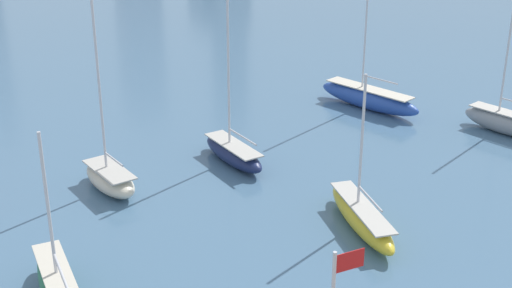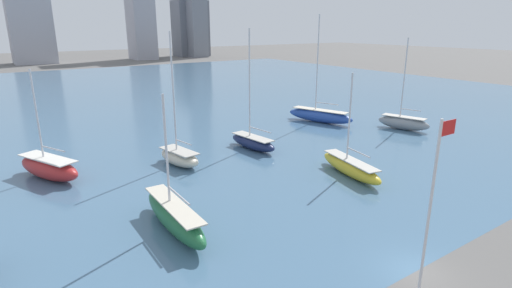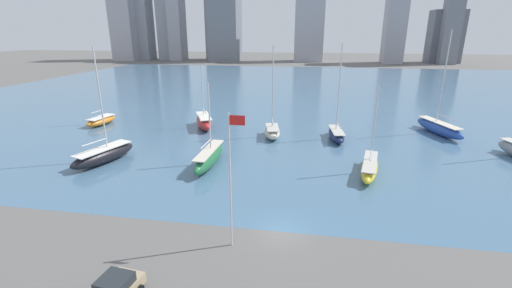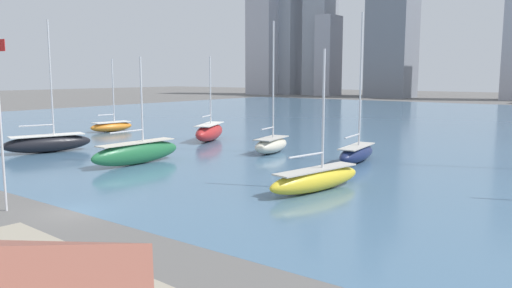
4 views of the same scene
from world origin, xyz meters
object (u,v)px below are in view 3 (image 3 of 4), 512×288
at_px(sailboat_yellow, 370,167).
at_px(sailboat_black, 104,155).
at_px(sailboat_blue, 439,128).
at_px(sailboat_cream, 272,131).
at_px(sailboat_orange, 101,120).
at_px(sailboat_red, 204,121).
at_px(flag_pole, 231,177).
at_px(sailboat_navy, 336,134).
at_px(sailboat_green, 209,157).

bearing_deg(sailboat_yellow, sailboat_black, -166.09).
bearing_deg(sailboat_blue, sailboat_cream, 174.15).
bearing_deg(sailboat_blue, sailboat_yellow, -144.58).
distance_m(sailboat_orange, sailboat_cream, 31.32).
bearing_deg(sailboat_yellow, sailboat_blue, 65.51).
relative_size(sailboat_yellow, sailboat_red, 0.95).
height_order(sailboat_blue, sailboat_red, sailboat_blue).
relative_size(flag_pole, sailboat_red, 0.99).
height_order(sailboat_blue, sailboat_navy, sailboat_blue).
bearing_deg(sailboat_orange, sailboat_navy, 5.21).
bearing_deg(sailboat_orange, sailboat_green, -24.21).
distance_m(sailboat_yellow, sailboat_green, 19.29).
height_order(sailboat_red, sailboat_black, sailboat_black).
bearing_deg(sailboat_yellow, sailboat_green, -167.32).
relative_size(sailboat_blue, sailboat_cream, 1.15).
xyz_separation_m(sailboat_cream, sailboat_black, (-19.90, -14.39, 0.07)).
distance_m(sailboat_navy, sailboat_green, 21.20).
distance_m(sailboat_blue, sailboat_navy, 17.60).
relative_size(sailboat_green, sailboat_black, 0.71).
height_order(flag_pole, sailboat_cream, sailboat_cream).
distance_m(sailboat_yellow, sailboat_red, 30.11).
bearing_deg(sailboat_yellow, sailboat_orange, 172.00).
xyz_separation_m(sailboat_navy, sailboat_green, (-16.17, -13.71, 0.18)).
xyz_separation_m(sailboat_blue, sailboat_orange, (-57.75, -3.74, -0.29)).
xyz_separation_m(sailboat_orange, sailboat_green, (24.96, -15.78, 0.30)).
bearing_deg(sailboat_black, sailboat_orange, 141.47).
height_order(sailboat_yellow, sailboat_black, sailboat_black).
relative_size(sailboat_blue, sailboat_green, 1.61).
bearing_deg(sailboat_navy, sailboat_yellow, -83.19).
xyz_separation_m(sailboat_yellow, sailboat_green, (-19.28, -0.57, 0.21)).
bearing_deg(sailboat_blue, sailboat_black, -175.14).
distance_m(sailboat_yellow, sailboat_cream, 18.19).
distance_m(flag_pole, sailboat_green, 17.76).
xyz_separation_m(sailboat_orange, sailboat_yellow, (44.24, -15.21, 0.09)).
height_order(sailboat_navy, sailboat_cream, sailboat_navy).
bearing_deg(sailboat_green, sailboat_black, -174.28).
bearing_deg(sailboat_navy, sailboat_black, -160.07).
height_order(sailboat_orange, sailboat_yellow, sailboat_orange).
distance_m(sailboat_navy, sailboat_red, 22.45).
height_order(flag_pole, sailboat_blue, sailboat_blue).
bearing_deg(flag_pole, sailboat_green, 112.87).
xyz_separation_m(sailboat_blue, sailboat_green, (-32.78, -19.53, 0.01)).
height_order(sailboat_blue, sailboat_green, sailboat_blue).
xyz_separation_m(flag_pole, sailboat_black, (-20.30, 14.67, -4.76)).
bearing_deg(sailboat_red, sailboat_black, -137.77).
distance_m(sailboat_yellow, sailboat_black, 32.96).
bearing_deg(flag_pole, sailboat_red, 111.31).
bearing_deg(sailboat_green, sailboat_navy, 41.34).
bearing_deg(sailboat_red, sailboat_orange, 158.31).
bearing_deg(sailboat_green, sailboat_yellow, 2.75).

